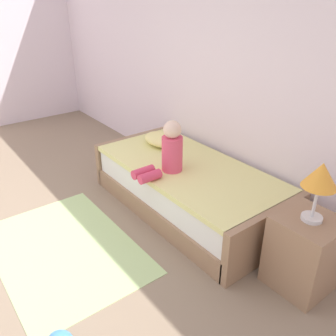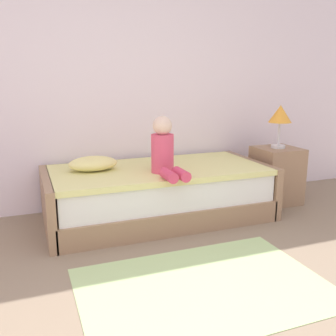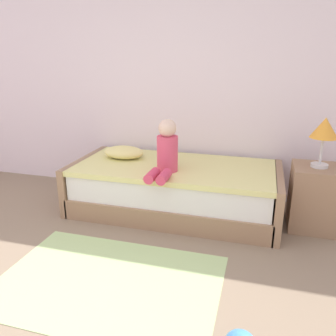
{
  "view_description": "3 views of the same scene",
  "coord_description": "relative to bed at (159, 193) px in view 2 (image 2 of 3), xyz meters",
  "views": [
    {
      "loc": [
        2.68,
        -0.06,
        2.06
      ],
      "look_at": [
        0.31,
        1.75,
        0.55
      ],
      "focal_mm": 37.52,
      "sensor_mm": 36.0,
      "label": 1
    },
    {
      "loc": [
        -0.85,
        -1.29,
        1.32
      ],
      "look_at": [
        0.31,
        1.75,
        0.55
      ],
      "focal_mm": 40.63,
      "sensor_mm": 36.0,
      "label": 2
    },
    {
      "loc": [
        1.14,
        -1.17,
        1.55
      ],
      "look_at": [
        0.31,
        1.75,
        0.55
      ],
      "focal_mm": 36.26,
      "sensor_mm": 36.0,
      "label": 3
    }
  ],
  "objects": [
    {
      "name": "bed",
      "position": [
        0.0,
        0.0,
        0.0
      ],
      "size": [
        2.11,
        1.0,
        0.5
      ],
      "color": "#997556",
      "rests_on": "ground"
    },
    {
      "name": "area_rug",
      "position": [
        -0.15,
        -1.3,
        -0.24
      ],
      "size": [
        1.6,
        1.1,
        0.01
      ],
      "primitive_type": "cube",
      "color": "#B2D189",
      "rests_on": "ground"
    },
    {
      "name": "child_figure",
      "position": [
        -0.03,
        -0.23,
        0.46
      ],
      "size": [
        0.2,
        0.51,
        0.5
      ],
      "color": "#E04C6B",
      "rests_on": "bed"
    },
    {
      "name": "nightstand",
      "position": [
        1.35,
        0.01,
        0.05
      ],
      "size": [
        0.44,
        0.44,
        0.6
      ],
      "primitive_type": "cube",
      "color": "#997556",
      "rests_on": "ground"
    },
    {
      "name": "pillow",
      "position": [
        -0.6,
        0.1,
        0.32
      ],
      "size": [
        0.44,
        0.3,
        0.13
      ],
      "primitive_type": "ellipsoid",
      "color": "#F2E58C",
      "rests_on": "bed"
    },
    {
      "name": "table_lamp",
      "position": [
        1.35,
        0.01,
        0.69
      ],
      "size": [
        0.24,
        0.24,
        0.45
      ],
      "color": "silver",
      "rests_on": "nightstand"
    },
    {
      "name": "wall_rear",
      "position": [
        -0.31,
        0.6,
        1.2
      ],
      "size": [
        7.2,
        0.1,
        2.9
      ],
      "primitive_type": "cube",
      "color": "white",
      "rests_on": "ground"
    }
  ]
}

